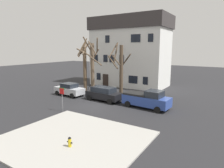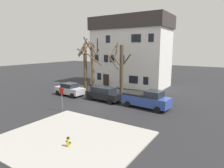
{
  "view_description": "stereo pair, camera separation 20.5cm",
  "coord_description": "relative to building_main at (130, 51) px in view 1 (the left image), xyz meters",
  "views": [
    {
      "loc": [
        13.42,
        -17.56,
        6.49
      ],
      "look_at": [
        0.84,
        2.38,
        2.2
      ],
      "focal_mm": 31.52,
      "sensor_mm": 36.0,
      "label": 1
    },
    {
      "loc": [
        13.59,
        -17.45,
        6.49
      ],
      "look_at": [
        0.84,
        2.38,
        2.2
      ],
      "focal_mm": 31.52,
      "sensor_mm": 36.0,
      "label": 2
    }
  ],
  "objects": [
    {
      "name": "tree_bare_far",
      "position": [
        2.5,
        -7.64,
        -2.15
      ],
      "size": [
        3.11,
        3.15,
        7.3
      ],
      "color": "#4C3D2D",
      "rests_on": "ground_plane"
    },
    {
      "name": "fire_hydrant",
      "position": [
        7.19,
        -22.43,
        -5.51
      ],
      "size": [
        0.42,
        0.22,
        0.68
      ],
      "color": "gold",
      "rests_on": "sidewalk_slab"
    },
    {
      "name": "car_silver_sedan",
      "position": [
        -3.35,
        -11.64,
        -5.12
      ],
      "size": [
        4.42,
        2.25,
        1.73
      ],
      "color": "#B7BABF",
      "rests_on": "ground_plane"
    },
    {
      "name": "sidewalk_slab",
      "position": [
        6.48,
        -21.39,
        -5.92
      ],
      "size": [
        9.9,
        8.79,
        0.12
      ],
      "primitive_type": "cube",
      "color": "#A8A59E",
      "rests_on": "ground_plane"
    },
    {
      "name": "tree_bare_mid",
      "position": [
        -2.19,
        -7.82,
        -1.96
      ],
      "size": [
        3.07,
        2.78,
        8.01
      ],
      "color": "brown",
      "rests_on": "ground_plane"
    },
    {
      "name": "tree_bare_near",
      "position": [
        -3.38,
        -8.18,
        -2.04
      ],
      "size": [
        2.45,
        2.46,
        8.13
      ],
      "color": "brown",
      "rests_on": "ground_plane"
    },
    {
      "name": "bicycle_leaning",
      "position": [
        -2.42,
        -7.45,
        -5.62
      ],
      "size": [
        1.73,
        0.34,
        1.03
      ],
      "color": "black",
      "rests_on": "ground_plane"
    },
    {
      "name": "ground_plane",
      "position": [
        2.5,
        -13.51,
        -5.98
      ],
      "size": [
        120.0,
        120.0,
        0.0
      ],
      "primitive_type": "plane",
      "color": "#262628"
    },
    {
      "name": "building_main",
      "position": [
        0.0,
        0.0,
        0.0
      ],
      "size": [
        13.34,
        6.93,
        11.77
      ],
      "color": "white",
      "rests_on": "ground_plane"
    },
    {
      "name": "pickup_truck_blue",
      "position": [
        7.96,
        -11.3,
        -5.0
      ],
      "size": [
        5.34,
        2.5,
        2.04
      ],
      "color": "#2D4799",
      "rests_on": "ground_plane"
    },
    {
      "name": "car_black_wagon",
      "position": [
        2.26,
        -11.34,
        -5.08
      ],
      "size": [
        4.81,
        2.36,
        1.74
      ],
      "color": "black",
      "rests_on": "ground_plane"
    },
    {
      "name": "street_sign_pole",
      "position": [
        1.05,
        -17.16,
        -4.22
      ],
      "size": [
        0.76,
        0.07,
        2.5
      ],
      "color": "slate",
      "rests_on": "ground_plane"
    }
  ]
}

